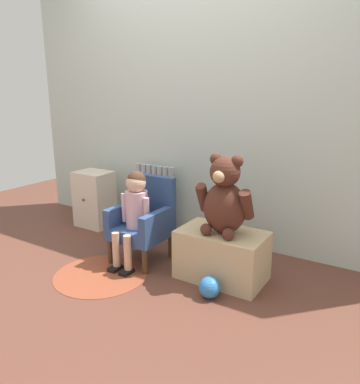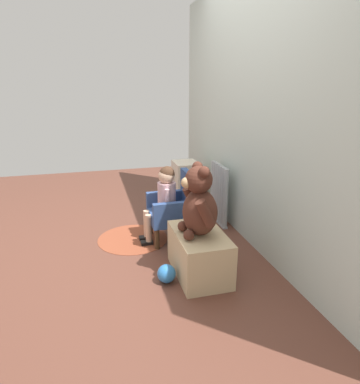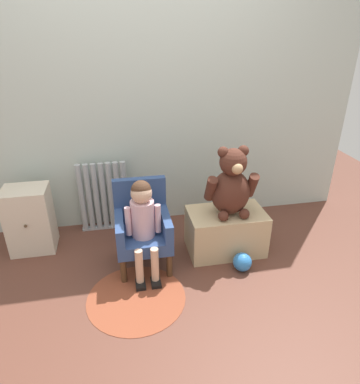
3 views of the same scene
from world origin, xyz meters
name	(u,v)px [view 3 (image 3 of 3)]	position (x,y,z in m)	size (l,w,h in m)	color
ground_plane	(166,294)	(0.00, 0.00, 0.00)	(6.00, 6.00, 0.00)	brown
back_wall	(143,90)	(0.00, 1.08, 1.20)	(3.80, 0.05, 2.40)	silver
radiator	(104,197)	(-0.40, 0.96, 0.32)	(0.43, 0.05, 0.64)	#A5ADB1
small_dresser	(30,219)	(-0.98, 0.76, 0.27)	(0.34, 0.30, 0.55)	beige
child_armchair	(142,226)	(-0.11, 0.41, 0.32)	(0.40, 0.41, 0.66)	navy
child_figure	(143,215)	(-0.11, 0.30, 0.47)	(0.25, 0.35, 0.73)	#D3A8B4
low_bench	(226,231)	(0.56, 0.43, 0.18)	(0.61, 0.37, 0.35)	tan
large_teddy_bear	(231,185)	(0.58, 0.42, 0.60)	(0.40, 0.28, 0.55)	#4D271D
floor_rug	(136,298)	(-0.20, 0.00, 0.00)	(0.68, 0.68, 0.01)	brown
toy_ball	(242,262)	(0.61, 0.15, 0.07)	(0.14, 0.14, 0.14)	#2F79C8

